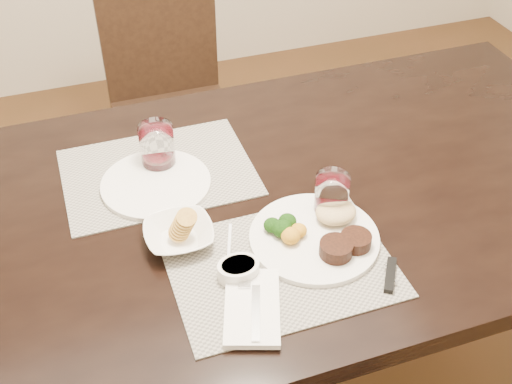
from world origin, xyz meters
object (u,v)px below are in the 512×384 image
object	(u,v)px
dinner_plate	(321,234)
steak_knife	(384,266)
cracker_bowl	(179,234)
far_plate	(156,184)
chair_far	(170,93)
wine_glass_near	(331,197)

from	to	relation	value
dinner_plate	steak_knife	size ratio (longest dim) A/B	1.33
steak_knife	cracker_bowl	world-z (taller)	cracker_bowl
far_plate	chair_far	bearing A→B (deg)	76.10
cracker_bowl	wine_glass_near	bearing A→B (deg)	-3.78
dinner_plate	steak_knife	world-z (taller)	dinner_plate
steak_knife	cracker_bowl	xyz separation A→B (m)	(-0.38, 0.22, 0.02)
chair_far	wine_glass_near	xyz separation A→B (m)	(0.15, -1.05, 0.30)
dinner_plate	wine_glass_near	bearing A→B (deg)	64.51
chair_far	steak_knife	bearing A→B (deg)	-81.39
chair_far	wine_glass_near	world-z (taller)	chair_far
steak_knife	far_plate	world-z (taller)	same
chair_far	steak_knife	xyz separation A→B (m)	(0.19, -1.24, 0.26)
cracker_bowl	far_plate	xyz separation A→B (m)	(-0.01, 0.20, -0.01)
steak_knife	wine_glass_near	distance (m)	0.20
chair_far	dinner_plate	distance (m)	1.16
steak_knife	cracker_bowl	bearing A→B (deg)	-176.87
dinner_plate	far_plate	bearing A→B (deg)	146.88
cracker_bowl	wine_glass_near	distance (m)	0.35
dinner_plate	chair_far	bearing A→B (deg)	106.79
chair_far	cracker_bowl	distance (m)	1.08
chair_far	far_plate	world-z (taller)	chair_far
chair_far	dinner_plate	size ratio (longest dim) A/B	3.17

